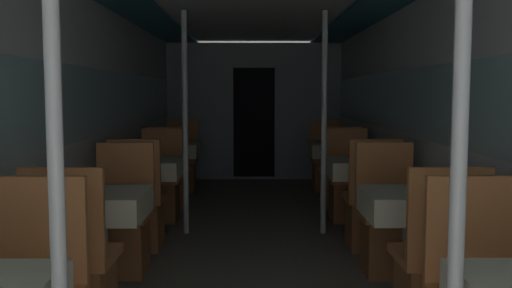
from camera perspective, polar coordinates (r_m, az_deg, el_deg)
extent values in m
cube|color=silver|center=(4.93, -16.24, 1.58)|extent=(0.05, 9.96, 2.11)
cube|color=#9EC6D1|center=(4.92, -16.16, 3.99)|extent=(0.03, 9.16, 0.57)
cube|color=silver|center=(4.94, 15.98, 1.59)|extent=(0.05, 9.96, 2.11)
cube|color=#9EC6D1|center=(4.93, 15.90, 4.00)|extent=(0.03, 9.16, 0.57)
cube|color=gray|center=(8.86, -0.20, 3.26)|extent=(2.68, 0.08, 2.11)
cube|color=black|center=(8.82, -0.20, 2.16)|extent=(0.64, 0.01, 1.69)
cube|color=#D17A42|center=(2.83, -20.81, -8.04)|extent=(0.44, 0.04, 0.50)
cylinder|color=silver|center=(1.97, -19.35, -3.52)|extent=(0.05, 0.05, 2.11)
cylinder|color=#B7B7BC|center=(3.88, -15.20, -9.87)|extent=(0.08, 0.08, 0.67)
cube|color=#93704C|center=(3.80, -15.32, -4.84)|extent=(0.54, 0.54, 0.02)
cube|color=beige|center=(3.81, -15.29, -5.89)|extent=(0.58, 0.58, 0.17)
cube|color=#D17A42|center=(3.36, -17.62, -10.75)|extent=(0.44, 0.44, 0.05)
cube|color=#D17A42|center=(3.11, -18.85, -6.82)|extent=(0.44, 0.04, 0.50)
cube|color=#9C5B31|center=(4.41, -13.34, -9.92)|extent=(0.37, 0.37, 0.41)
cube|color=#D17A42|center=(4.36, -13.40, -6.98)|extent=(0.44, 0.44, 0.05)
cube|color=#D17A42|center=(4.50, -12.91, -3.03)|extent=(0.44, 0.04, 0.50)
cylinder|color=#4C4C51|center=(5.64, -10.44, -8.66)|extent=(0.34, 0.34, 0.01)
cylinder|color=#B7B7BC|center=(5.56, -10.50, -5.22)|extent=(0.08, 0.08, 0.67)
cube|color=#93704C|center=(5.51, -10.56, -1.69)|extent=(0.54, 0.54, 0.02)
cube|color=beige|center=(5.52, -10.54, -2.42)|extent=(0.58, 0.58, 0.17)
cube|color=#9C5B31|center=(5.08, -11.55, -7.91)|extent=(0.37, 0.37, 0.41)
cube|color=#D17A42|center=(5.03, -11.60, -5.33)|extent=(0.44, 0.44, 0.05)
cube|color=#D17A42|center=(4.80, -12.12, -2.52)|extent=(0.44, 0.04, 0.50)
cube|color=#9C5B31|center=(6.11, -9.58, -5.66)|extent=(0.37, 0.37, 0.41)
cube|color=#D17A42|center=(6.07, -9.62, -3.51)|extent=(0.44, 0.44, 0.05)
cube|color=#D17A42|center=(6.23, -9.36, -0.74)|extent=(0.44, 0.04, 0.50)
cylinder|color=silver|center=(5.43, -7.10, 2.05)|extent=(0.05, 0.05, 2.11)
cylinder|color=#4C4C51|center=(7.35, -8.01, -5.40)|extent=(0.34, 0.34, 0.01)
cylinder|color=#B7B7BC|center=(7.29, -8.04, -2.74)|extent=(0.08, 0.08, 0.67)
cube|color=#93704C|center=(7.25, -8.07, -0.04)|extent=(0.54, 0.54, 0.02)
cube|color=beige|center=(7.26, -8.07, -0.60)|extent=(0.58, 0.58, 0.17)
cube|color=#9C5B31|center=(6.79, -8.63, -4.57)|extent=(0.37, 0.37, 0.41)
cube|color=#D17A42|center=(6.76, -8.66, -2.63)|extent=(0.44, 0.44, 0.05)
cube|color=#D17A42|center=(6.53, -8.94, -0.47)|extent=(0.44, 0.04, 0.50)
cube|color=#9C5B31|center=(7.84, -7.50, -3.25)|extent=(0.37, 0.37, 0.41)
cube|color=#D17A42|center=(7.81, -7.52, -1.57)|extent=(0.44, 0.44, 0.05)
cube|color=#D17A42|center=(7.98, -7.36, 0.56)|extent=(0.44, 0.04, 0.50)
cube|color=#D17A42|center=(2.84, 20.79, -8.00)|extent=(0.44, 0.04, 0.50)
cylinder|color=silver|center=(1.98, 19.56, -3.49)|extent=(0.05, 0.05, 2.11)
cylinder|color=#B7B7BC|center=(3.88, 15.04, -9.84)|extent=(0.08, 0.08, 0.67)
cube|color=#93704C|center=(3.81, 15.16, -4.82)|extent=(0.54, 0.54, 0.02)
cube|color=beige|center=(3.82, 15.14, -5.86)|extent=(0.58, 0.58, 0.17)
cube|color=#D17A42|center=(3.36, 17.52, -10.70)|extent=(0.44, 0.44, 0.05)
cube|color=#D17A42|center=(3.12, 18.78, -6.78)|extent=(0.44, 0.04, 0.50)
cube|color=#9C5B31|center=(4.42, 13.14, -9.90)|extent=(0.37, 0.37, 0.41)
cube|color=#D17A42|center=(4.37, 13.20, -6.96)|extent=(0.44, 0.44, 0.05)
cube|color=#D17A42|center=(4.51, 12.69, -3.01)|extent=(0.44, 0.04, 0.50)
cylinder|color=#4C4C51|center=(5.64, 10.16, -8.64)|extent=(0.34, 0.34, 0.01)
cylinder|color=#B7B7BC|center=(5.57, 10.22, -5.21)|extent=(0.08, 0.08, 0.67)
cube|color=#93704C|center=(5.52, 10.27, -1.68)|extent=(0.54, 0.54, 0.02)
cube|color=beige|center=(5.53, 10.26, -2.41)|extent=(0.58, 0.58, 0.17)
cube|color=#9C5B31|center=(5.08, 11.30, -7.89)|extent=(0.37, 0.37, 0.41)
cube|color=#D17A42|center=(5.04, 11.34, -5.32)|extent=(0.44, 0.44, 0.05)
cube|color=#D17A42|center=(4.80, 11.88, -2.51)|extent=(0.44, 0.04, 0.50)
cube|color=#9C5B31|center=(6.12, 9.28, -5.65)|extent=(0.37, 0.37, 0.41)
cube|color=#D17A42|center=(6.08, 9.31, -3.50)|extent=(0.44, 0.44, 0.05)
cube|color=#D17A42|center=(6.24, 9.04, -0.73)|extent=(0.44, 0.04, 0.50)
cylinder|color=silver|center=(5.44, 6.82, 2.06)|extent=(0.05, 0.05, 2.11)
cylinder|color=#4C4C51|center=(7.35, 7.65, -5.39)|extent=(0.34, 0.34, 0.01)
cylinder|color=#B7B7BC|center=(7.30, 7.69, -2.73)|extent=(0.08, 0.08, 0.67)
cube|color=#93704C|center=(7.26, 7.72, -0.03)|extent=(0.54, 0.54, 0.02)
cube|color=beige|center=(7.26, 7.71, -0.59)|extent=(0.58, 0.58, 0.17)
cube|color=#9C5B31|center=(6.79, 8.30, -4.55)|extent=(0.37, 0.37, 0.41)
cube|color=#D17A42|center=(6.76, 8.32, -2.62)|extent=(0.44, 0.44, 0.05)
cube|color=#D17A42|center=(6.53, 8.61, -0.46)|extent=(0.44, 0.04, 0.50)
cube|color=#9C5B31|center=(7.84, 7.13, -3.24)|extent=(0.37, 0.37, 0.41)
cube|color=#D17A42|center=(7.81, 7.15, -1.56)|extent=(0.44, 0.44, 0.05)
cube|color=#D17A42|center=(7.98, 6.99, 0.57)|extent=(0.44, 0.04, 0.50)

